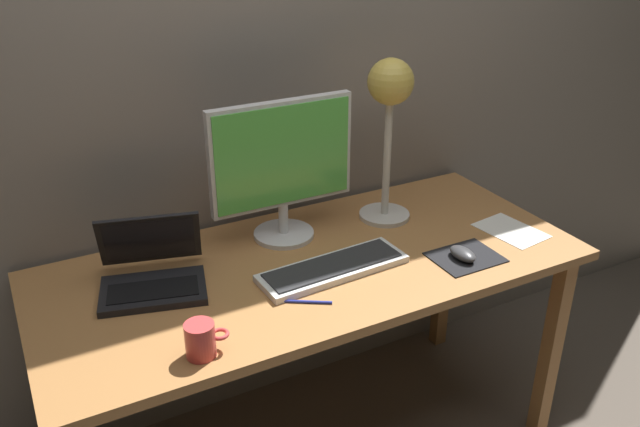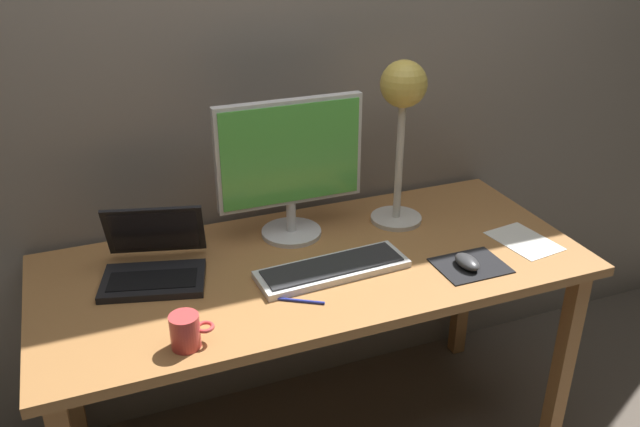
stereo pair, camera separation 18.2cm
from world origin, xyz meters
name	(u,v)px [view 1 (the left image)]	position (x,y,z in m)	size (l,w,h in m)	color
back_wall	(252,44)	(0.00, 0.40, 1.30)	(4.80, 0.06, 2.60)	gray
desk	(313,285)	(0.00, 0.00, 0.66)	(1.60, 0.70, 0.74)	#A8703D
monitor	(282,163)	(-0.01, 0.18, 0.99)	(0.46, 0.19, 0.44)	silver
keyboard_main	(333,268)	(0.03, -0.08, 0.75)	(0.45, 0.16, 0.03)	silver
laptop	(152,266)	(-0.44, 0.10, 0.79)	(0.34, 0.32, 0.19)	black
desk_lamp	(390,103)	(0.35, 0.15, 1.13)	(0.17, 0.17, 0.53)	beige
mousepad	(465,257)	(0.41, -0.19, 0.74)	(0.20, 0.16, 0.00)	black
mouse	(463,254)	(0.40, -0.20, 0.76)	(0.06, 0.10, 0.03)	#38383A
coffee_mug	(201,340)	(-0.43, -0.26, 0.78)	(0.11, 0.07, 0.09)	#CC3F3F
paper_sheet_near_mouse	(511,231)	(0.65, -0.12, 0.74)	(0.15, 0.21, 0.00)	white
pen	(306,302)	(-0.12, -0.18, 0.74)	(0.01, 0.01, 0.14)	#2633A5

